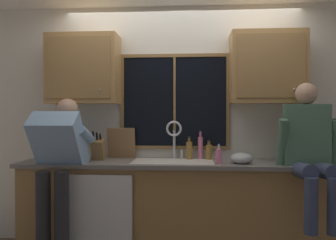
# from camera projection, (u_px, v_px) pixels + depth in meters

# --- Properties ---
(back_wall) EXTENTS (5.53, 0.12, 2.55)m
(back_wall) POSITION_uv_depth(u_px,v_px,m) (182.00, 125.00, 3.93)
(back_wall) COLOR silver
(back_wall) RESTS_ON floor
(window_glass) EXTENTS (1.10, 0.02, 0.95)m
(window_glass) POSITION_uv_depth(u_px,v_px,m) (175.00, 102.00, 3.87)
(window_glass) COLOR black
(window_frame_top) EXTENTS (1.17, 0.02, 0.04)m
(window_frame_top) POSITION_uv_depth(u_px,v_px,m) (175.00, 56.00, 3.85)
(window_frame_top) COLOR olive
(window_frame_bottom) EXTENTS (1.17, 0.02, 0.04)m
(window_frame_bottom) POSITION_uv_depth(u_px,v_px,m) (175.00, 147.00, 3.87)
(window_frame_bottom) COLOR olive
(window_frame_left) EXTENTS (0.03, 0.02, 0.95)m
(window_frame_left) POSITION_uv_depth(u_px,v_px,m) (122.00, 102.00, 3.90)
(window_frame_left) COLOR olive
(window_frame_right) EXTENTS (0.03, 0.02, 0.95)m
(window_frame_right) POSITION_uv_depth(u_px,v_px,m) (228.00, 101.00, 3.82)
(window_frame_right) COLOR olive
(window_mullion_center) EXTENTS (0.02, 0.02, 0.95)m
(window_mullion_center) POSITION_uv_depth(u_px,v_px,m) (175.00, 102.00, 3.86)
(window_mullion_center) COLOR olive
(lower_cabinet_run) EXTENTS (3.13, 0.58, 0.88)m
(lower_cabinet_run) POSITION_uv_depth(u_px,v_px,m) (180.00, 209.00, 3.60)
(lower_cabinet_run) COLOR #A07744
(lower_cabinet_run) RESTS_ON floor
(countertop) EXTENTS (3.19, 0.62, 0.04)m
(countertop) POSITION_uv_depth(u_px,v_px,m) (180.00, 164.00, 3.57)
(countertop) COLOR slate
(countertop) RESTS_ON lower_cabinet_run
(dishwasher_front) EXTENTS (0.60, 0.02, 0.74)m
(dishwasher_front) POSITION_uv_depth(u_px,v_px,m) (100.00, 215.00, 3.33)
(dishwasher_front) COLOR white
(upper_cabinet_left) EXTENTS (0.73, 0.36, 0.72)m
(upper_cabinet_left) POSITION_uv_depth(u_px,v_px,m) (84.00, 69.00, 3.77)
(upper_cabinet_left) COLOR #B2844C
(upper_cabinet_right) EXTENTS (0.73, 0.36, 0.72)m
(upper_cabinet_right) POSITION_uv_depth(u_px,v_px,m) (267.00, 68.00, 3.63)
(upper_cabinet_right) COLOR #B2844C
(sink) EXTENTS (0.80, 0.46, 0.21)m
(sink) POSITION_uv_depth(u_px,v_px,m) (173.00, 171.00, 3.59)
(sink) COLOR white
(sink) RESTS_ON lower_cabinet_run
(faucet) EXTENTS (0.18, 0.09, 0.40)m
(faucet) POSITION_uv_depth(u_px,v_px,m) (175.00, 135.00, 3.76)
(faucet) COLOR silver
(faucet) RESTS_ON countertop
(person_standing) EXTENTS (0.53, 0.70, 1.55)m
(person_standing) POSITION_uv_depth(u_px,v_px,m) (59.00, 161.00, 3.36)
(person_standing) COLOR #262628
(person_standing) RESTS_ON floor
(person_sitting_on_counter) EXTENTS (0.54, 0.62, 1.26)m
(person_sitting_on_counter) POSITION_uv_depth(u_px,v_px,m) (310.00, 146.00, 3.22)
(person_sitting_on_counter) COLOR #384260
(person_sitting_on_counter) RESTS_ON countertop
(knife_block) EXTENTS (0.12, 0.18, 0.32)m
(knife_block) POSITION_uv_depth(u_px,v_px,m) (98.00, 150.00, 3.68)
(knife_block) COLOR olive
(knife_block) RESTS_ON countertop
(cutting_board) EXTENTS (0.29, 0.09, 0.33)m
(cutting_board) POSITION_uv_depth(u_px,v_px,m) (121.00, 143.00, 3.84)
(cutting_board) COLOR #997047
(cutting_board) RESTS_ON countertop
(mixing_bowl) EXTENTS (0.22, 0.22, 0.11)m
(mixing_bowl) POSITION_uv_depth(u_px,v_px,m) (242.00, 158.00, 3.43)
(mixing_bowl) COLOR #B7B7BC
(mixing_bowl) RESTS_ON countertop
(soap_dispenser) EXTENTS (0.06, 0.07, 0.19)m
(soap_dispenser) POSITION_uv_depth(u_px,v_px,m) (219.00, 156.00, 3.43)
(soap_dispenser) COLOR pink
(soap_dispenser) RESTS_ON countertop
(bottle_green_glass) EXTENTS (0.05, 0.05, 0.30)m
(bottle_green_glass) POSITION_uv_depth(u_px,v_px,m) (200.00, 147.00, 3.79)
(bottle_green_glass) COLOR pink
(bottle_green_glass) RESTS_ON countertop
(bottle_tall_clear) EXTENTS (0.06, 0.06, 0.24)m
(bottle_tall_clear) POSITION_uv_depth(u_px,v_px,m) (189.00, 150.00, 3.75)
(bottle_tall_clear) COLOR olive
(bottle_tall_clear) RESTS_ON countertop
(bottle_amber_small) EXTENTS (0.07, 0.07, 0.20)m
(bottle_amber_small) POSITION_uv_depth(u_px,v_px,m) (209.00, 152.00, 3.73)
(bottle_amber_small) COLOR olive
(bottle_amber_small) RESTS_ON countertop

